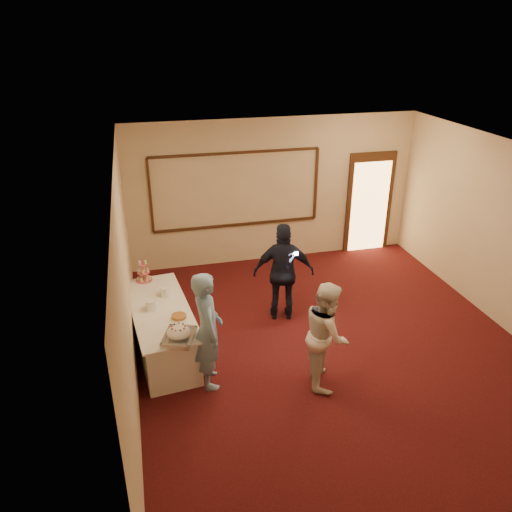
{
  "coord_description": "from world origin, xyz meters",
  "views": [
    {
      "loc": [
        -2.73,
        -5.97,
        4.65
      ],
      "look_at": [
        -0.93,
        1.27,
        1.15
      ],
      "focal_mm": 35.0,
      "sensor_mm": 36.0,
      "label": 1
    }
  ],
  "objects_px": {
    "pavlova_tray": "(179,334)",
    "tart": "(179,317)",
    "plate_stack_b": "(166,291)",
    "man": "(208,330)",
    "buffet_table": "(162,330)",
    "plate_stack_a": "(152,305)",
    "woman": "(327,334)",
    "cupcake_stand": "(143,273)",
    "guest": "(284,272)"
  },
  "relations": [
    {
      "from": "pavlova_tray",
      "to": "tart",
      "type": "height_order",
      "value": "pavlova_tray"
    },
    {
      "from": "plate_stack_b",
      "to": "tart",
      "type": "height_order",
      "value": "plate_stack_b"
    },
    {
      "from": "tart",
      "to": "man",
      "type": "height_order",
      "value": "man"
    },
    {
      "from": "buffet_table",
      "to": "tart",
      "type": "xyz_separation_m",
      "value": [
        0.24,
        -0.35,
        0.41
      ]
    },
    {
      "from": "plate_stack_a",
      "to": "buffet_table",
      "type": "bearing_deg",
      "value": 1.26
    },
    {
      "from": "woman",
      "to": "tart",
      "type": "bearing_deg",
      "value": 78.49
    },
    {
      "from": "woman",
      "to": "man",
      "type": "bearing_deg",
      "value": 91.12
    },
    {
      "from": "cupcake_stand",
      "to": "tart",
      "type": "relative_size",
      "value": 1.58
    },
    {
      "from": "cupcake_stand",
      "to": "plate_stack_a",
      "type": "xyz_separation_m",
      "value": [
        0.08,
        -0.96,
        -0.06
      ]
    },
    {
      "from": "plate_stack_b",
      "to": "guest",
      "type": "height_order",
      "value": "guest"
    },
    {
      "from": "pavlova_tray",
      "to": "man",
      "type": "height_order",
      "value": "man"
    },
    {
      "from": "pavlova_tray",
      "to": "cupcake_stand",
      "type": "relative_size",
      "value": 1.56
    },
    {
      "from": "pavlova_tray",
      "to": "guest",
      "type": "relative_size",
      "value": 0.36
    },
    {
      "from": "pavlova_tray",
      "to": "man",
      "type": "xyz_separation_m",
      "value": [
        0.39,
        -0.02,
        0.01
      ]
    },
    {
      "from": "pavlova_tray",
      "to": "guest",
      "type": "distance_m",
      "value": 2.35
    },
    {
      "from": "plate_stack_b",
      "to": "guest",
      "type": "distance_m",
      "value": 1.96
    },
    {
      "from": "buffet_table",
      "to": "woman",
      "type": "xyz_separation_m",
      "value": [
        2.17,
        -1.26,
        0.39
      ]
    },
    {
      "from": "tart",
      "to": "woman",
      "type": "bearing_deg",
      "value": -25.32
    },
    {
      "from": "guest",
      "to": "man",
      "type": "bearing_deg",
      "value": 56.36
    },
    {
      "from": "woman",
      "to": "plate_stack_a",
      "type": "bearing_deg",
      "value": 74.93
    },
    {
      "from": "pavlova_tray",
      "to": "woman",
      "type": "relative_size",
      "value": 0.39
    },
    {
      "from": "cupcake_stand",
      "to": "guest",
      "type": "relative_size",
      "value": 0.23
    },
    {
      "from": "cupcake_stand",
      "to": "plate_stack_b",
      "type": "height_order",
      "value": "cupcake_stand"
    },
    {
      "from": "plate_stack_b",
      "to": "woman",
      "type": "height_order",
      "value": "woman"
    },
    {
      "from": "plate_stack_b",
      "to": "woman",
      "type": "relative_size",
      "value": 0.12
    },
    {
      "from": "buffet_table",
      "to": "guest",
      "type": "bearing_deg",
      "value": 13.72
    },
    {
      "from": "buffet_table",
      "to": "woman",
      "type": "relative_size",
      "value": 1.44
    },
    {
      "from": "tart",
      "to": "woman",
      "type": "relative_size",
      "value": 0.16
    },
    {
      "from": "man",
      "to": "woman",
      "type": "bearing_deg",
      "value": -103.13
    },
    {
      "from": "tart",
      "to": "man",
      "type": "bearing_deg",
      "value": -58.66
    },
    {
      "from": "pavlova_tray",
      "to": "guest",
      "type": "height_order",
      "value": "guest"
    },
    {
      "from": "buffet_table",
      "to": "guest",
      "type": "relative_size",
      "value": 1.3
    },
    {
      "from": "plate_stack_b",
      "to": "buffet_table",
      "type": "bearing_deg",
      "value": -108.47
    },
    {
      "from": "cupcake_stand",
      "to": "tart",
      "type": "height_order",
      "value": "cupcake_stand"
    },
    {
      "from": "plate_stack_a",
      "to": "tart",
      "type": "height_order",
      "value": "plate_stack_a"
    },
    {
      "from": "guest",
      "to": "plate_stack_a",
      "type": "bearing_deg",
      "value": 26.23
    },
    {
      "from": "buffet_table",
      "to": "guest",
      "type": "xyz_separation_m",
      "value": [
        2.08,
        0.51,
        0.48
      ]
    },
    {
      "from": "woman",
      "to": "guest",
      "type": "height_order",
      "value": "guest"
    },
    {
      "from": "pavlova_tray",
      "to": "man",
      "type": "bearing_deg",
      "value": -2.68
    },
    {
      "from": "man",
      "to": "cupcake_stand",
      "type": "bearing_deg",
      "value": 22.13
    },
    {
      "from": "plate_stack_a",
      "to": "man",
      "type": "bearing_deg",
      "value": -52.33
    },
    {
      "from": "tart",
      "to": "man",
      "type": "relative_size",
      "value": 0.14
    },
    {
      "from": "woman",
      "to": "guest",
      "type": "relative_size",
      "value": 0.9
    },
    {
      "from": "cupcake_stand",
      "to": "guest",
      "type": "bearing_deg",
      "value": -11.18
    },
    {
      "from": "cupcake_stand",
      "to": "plate_stack_a",
      "type": "distance_m",
      "value": 0.97
    },
    {
      "from": "woman",
      "to": "plate_stack_b",
      "type": "bearing_deg",
      "value": 65.1
    },
    {
      "from": "woman",
      "to": "buffet_table",
      "type": "bearing_deg",
      "value": 73.61
    },
    {
      "from": "man",
      "to": "tart",
      "type": "bearing_deg",
      "value": 30.89
    },
    {
      "from": "guest",
      "to": "tart",
      "type": "bearing_deg",
      "value": 38.2
    },
    {
      "from": "man",
      "to": "buffet_table",
      "type": "bearing_deg",
      "value": 32.26
    }
  ]
}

